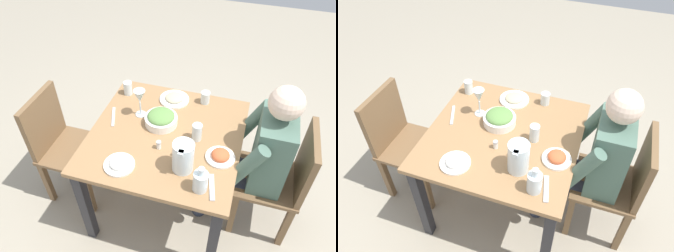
% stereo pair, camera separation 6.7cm
% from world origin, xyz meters
% --- Properties ---
extents(ground_plane, '(8.00, 8.00, 0.00)m').
position_xyz_m(ground_plane, '(0.00, 0.00, 0.00)').
color(ground_plane, '#9E937F').
extents(dining_table, '(0.93, 0.93, 0.72)m').
position_xyz_m(dining_table, '(0.00, 0.00, 0.60)').
color(dining_table, '#997047').
rests_on(dining_table, ground_plane).
extents(chair_near, '(0.40, 0.40, 0.86)m').
position_xyz_m(chair_near, '(0.06, -0.75, 0.49)').
color(chair_near, brown).
rests_on(chair_near, ground_plane).
extents(chair_far, '(0.40, 0.40, 0.86)m').
position_xyz_m(chair_far, '(-0.07, 0.75, 0.49)').
color(chair_far, brown).
rests_on(chair_far, ground_plane).
extents(diner_near, '(0.48, 0.53, 1.16)m').
position_xyz_m(diner_near, '(0.06, -0.55, 0.63)').
color(diner_near, '#4C6B5B').
rests_on(diner_near, ground_plane).
extents(water_pitcher, '(0.16, 0.12, 0.19)m').
position_xyz_m(water_pitcher, '(-0.23, -0.17, 0.81)').
color(water_pitcher, silver).
rests_on(water_pitcher, dining_table).
extents(salad_bowl, '(0.21, 0.21, 0.09)m').
position_xyz_m(salad_bowl, '(0.08, 0.06, 0.76)').
color(salad_bowl, white).
rests_on(salad_bowl, dining_table).
extents(plate_rice_curry, '(0.17, 0.17, 0.06)m').
position_xyz_m(plate_rice_curry, '(-0.10, -0.36, 0.73)').
color(plate_rice_curry, white).
rests_on(plate_rice_curry, dining_table).
extents(plate_yoghurt, '(0.18, 0.18, 0.05)m').
position_xyz_m(plate_yoghurt, '(-0.32, 0.18, 0.73)').
color(plate_yoghurt, white).
rests_on(plate_yoghurt, dining_table).
extents(plate_beans, '(0.20, 0.20, 0.04)m').
position_xyz_m(plate_beans, '(0.34, 0.04, 0.73)').
color(plate_beans, white).
rests_on(plate_beans, dining_table).
extents(water_glass_far_right, '(0.06, 0.06, 0.11)m').
position_xyz_m(water_glass_far_right, '(0.01, -0.19, 0.77)').
color(water_glass_far_right, silver).
rests_on(water_glass_far_right, dining_table).
extents(water_glass_far_left, '(0.06, 0.06, 0.09)m').
position_xyz_m(water_glass_far_left, '(0.38, -0.17, 0.76)').
color(water_glass_far_left, silver).
rests_on(water_glass_far_left, dining_table).
extents(water_glass_near_right, '(0.06, 0.06, 0.10)m').
position_xyz_m(water_glass_near_right, '(0.32, 0.38, 0.76)').
color(water_glass_near_right, silver).
rests_on(water_glass_near_right, dining_table).
extents(wine_glass, '(0.08, 0.08, 0.20)m').
position_xyz_m(wine_glass, '(0.13, 0.21, 0.86)').
color(wine_glass, silver).
rests_on(wine_glass, dining_table).
extents(oil_carafe, '(0.08, 0.08, 0.16)m').
position_xyz_m(oil_carafe, '(-0.34, -0.29, 0.77)').
color(oil_carafe, silver).
rests_on(oil_carafe, dining_table).
extents(salt_shaker, '(0.03, 0.03, 0.05)m').
position_xyz_m(salt_shaker, '(-0.13, 0.01, 0.74)').
color(salt_shaker, white).
rests_on(salt_shaker, dining_table).
extents(fork_near, '(0.17, 0.06, 0.01)m').
position_xyz_m(fork_near, '(-0.32, -0.35, 0.72)').
color(fork_near, silver).
rests_on(fork_near, dining_table).
extents(knife_near, '(0.18, 0.08, 0.01)m').
position_xyz_m(knife_near, '(0.05, 0.38, 0.72)').
color(knife_near, silver).
rests_on(knife_near, dining_table).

